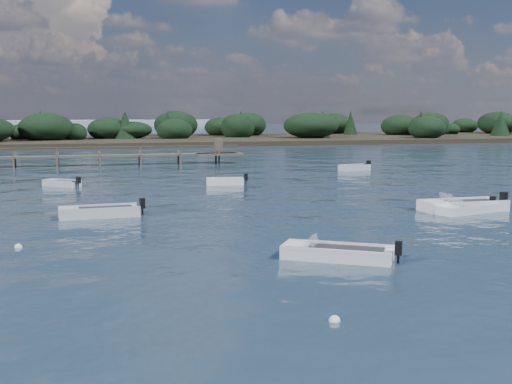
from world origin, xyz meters
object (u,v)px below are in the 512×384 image
object	(u,v)px
dinghy_near_olive	(337,255)
tender_far_white	(225,183)
dinghy_mid_white_b	(462,208)
dinghy_mid_white_a	(466,210)
tender_far_grey	(62,185)
tender_far_grey_b	(354,169)
dinghy_mid_grey	(99,214)

from	to	relation	value
dinghy_near_olive	tender_far_white	world-z (taller)	dinghy_near_olive
dinghy_mid_white_b	dinghy_mid_white_a	world-z (taller)	dinghy_mid_white_b
dinghy_mid_white_b	dinghy_mid_white_a	bearing A→B (deg)	-107.91
tender_far_grey	tender_far_white	world-z (taller)	tender_far_white
tender_far_grey	tender_far_grey_b	distance (m)	27.78
dinghy_mid_grey	dinghy_mid_white_b	bearing A→B (deg)	-8.91
tender_far_grey	tender_far_white	size ratio (longest dim) A/B	0.89
tender_far_white	tender_far_grey	bearing A→B (deg)	169.96
tender_far_white	dinghy_mid_white_a	bearing A→B (deg)	-59.00
tender_far_grey	tender_far_grey_b	size ratio (longest dim) A/B	0.84
tender_far_white	dinghy_mid_white_a	world-z (taller)	tender_far_white
dinghy_mid_grey	dinghy_mid_white_a	world-z (taller)	dinghy_mid_grey
dinghy_mid_grey	tender_far_white	bearing A→B (deg)	53.16
dinghy_near_olive	dinghy_mid_white_a	bearing A→B (deg)	37.71
tender_far_grey_b	tender_far_white	bearing A→B (deg)	-149.44
tender_far_grey_b	dinghy_mid_white_b	xyz separation A→B (m)	(-4.23, -25.05, 0.01)
dinghy_near_olive	dinghy_mid_white_a	size ratio (longest dim) A/B	0.98
tender_far_grey_b	tender_far_white	world-z (taller)	tender_far_grey_b
dinghy_mid_white_b	dinghy_near_olive	bearing A→B (deg)	-140.66
tender_far_grey_b	tender_far_white	distance (m)	17.10
tender_far_grey	dinghy_mid_white_b	distance (m)	29.36
dinghy_mid_white_b	dinghy_near_olive	xyz separation A→B (m)	(-11.67, -9.56, -0.03)
tender_far_grey_b	dinghy_mid_white_a	size ratio (longest dim) A/B	0.78
tender_far_grey_b	dinghy_mid_white_b	size ratio (longest dim) A/B	0.66
tender_far_grey_b	dinghy_mid_grey	xyz separation A→B (m)	(-24.58, -21.86, -0.01)
dinghy_mid_white_b	dinghy_mid_grey	distance (m)	20.61
tender_far_grey	tender_far_grey_b	world-z (taller)	tender_far_grey_b
tender_far_grey_b	tender_far_white	xyz separation A→B (m)	(-14.72, -8.69, -0.01)
tender_far_grey	dinghy_mid_grey	distance (m)	15.53
dinghy_mid_grey	dinghy_mid_white_a	distance (m)	20.50
tender_far_white	dinghy_mid_white_a	size ratio (longest dim) A/B	0.73
tender_far_grey	tender_far_grey_b	xyz separation A→B (m)	(27.00, 6.52, 0.02)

